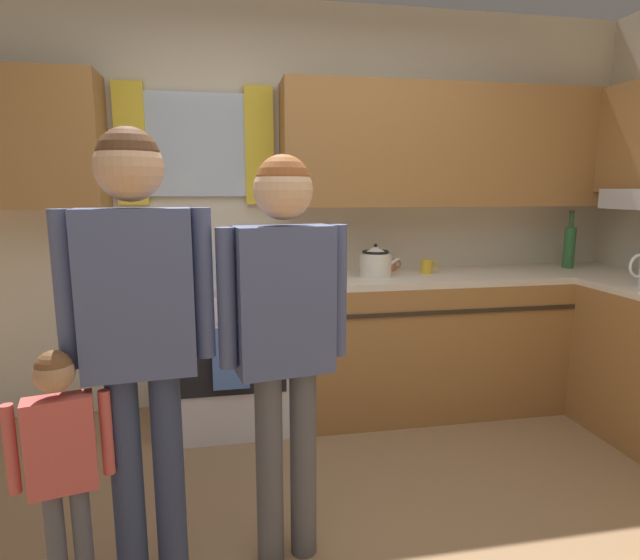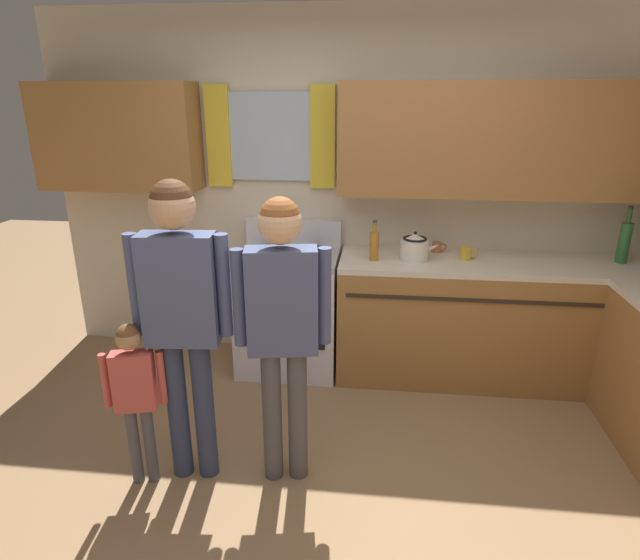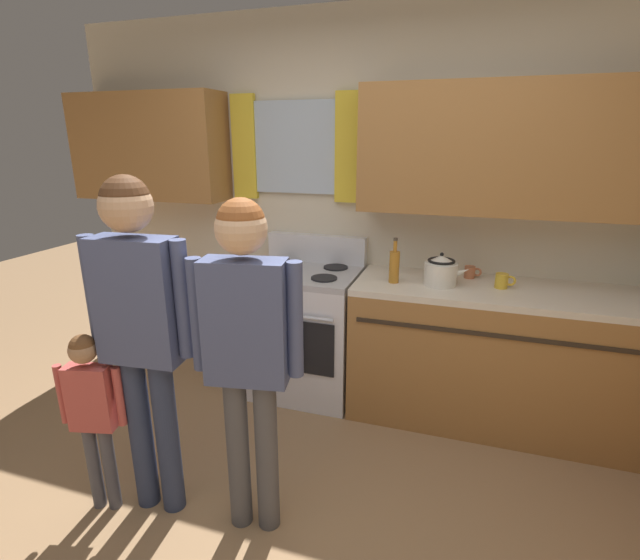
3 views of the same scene
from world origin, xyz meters
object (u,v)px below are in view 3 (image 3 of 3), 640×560
object	(u,v)px
cup_terracotta	(470,272)
small_child	(92,404)
bottle_oil_amber	(394,266)
mug_mustard_yellow	(502,281)
stove_oven	(305,329)
adult_holding_child	(139,314)
stovetop_kettle	(441,270)
adult_in_plaid	(246,335)

from	to	relation	value
cup_terracotta	small_child	bearing A→B (deg)	-136.27
bottle_oil_amber	mug_mustard_yellow	world-z (taller)	bottle_oil_amber
stove_oven	bottle_oil_amber	size ratio (longest dim) A/B	3.85
mug_mustard_yellow	adult_holding_child	world-z (taller)	adult_holding_child
bottle_oil_amber	stovetop_kettle	size ratio (longest dim) A/B	1.04
cup_terracotta	adult_in_plaid	bearing A→B (deg)	-121.78
mug_mustard_yellow	adult_in_plaid	world-z (taller)	adult_in_plaid
bottle_oil_amber	cup_terracotta	size ratio (longest dim) A/B	2.63
stovetop_kettle	small_child	xyz separation A→B (m)	(-1.47, -1.36, -0.41)
stove_oven	cup_terracotta	bearing A→B (deg)	9.06
stove_oven	stovetop_kettle	bearing A→B (deg)	-2.55
bottle_oil_amber	stovetop_kettle	xyz separation A→B (m)	(0.28, 0.04, -0.01)
stove_oven	adult_holding_child	xyz separation A→B (m)	(-0.31, -1.30, 0.56)
cup_terracotta	adult_holding_child	size ratio (longest dim) A/B	0.07
adult_in_plaid	small_child	size ratio (longest dim) A/B	1.67
small_child	mug_mustard_yellow	bearing A→B (deg)	37.64
adult_in_plaid	adult_holding_child	bearing A→B (deg)	-175.72
stove_oven	adult_in_plaid	xyz separation A→B (m)	(0.19, -1.27, 0.51)
mug_mustard_yellow	stovetop_kettle	xyz separation A→B (m)	(-0.36, -0.05, 0.05)
small_child	cup_terracotta	bearing A→B (deg)	43.73
mug_mustard_yellow	adult_holding_child	bearing A→B (deg)	-140.25
stove_oven	cup_terracotta	size ratio (longest dim) A/B	10.11
bottle_oil_amber	cup_terracotta	distance (m)	0.53
bottle_oil_amber	mug_mustard_yellow	bearing A→B (deg)	7.79
mug_mustard_yellow	small_child	bearing A→B (deg)	-142.36
bottle_oil_amber	mug_mustard_yellow	xyz separation A→B (m)	(0.65, 0.09, -0.06)
small_child	stovetop_kettle	bearing A→B (deg)	42.81
adult_in_plaid	small_child	distance (m)	0.86
mug_mustard_yellow	adult_holding_child	distance (m)	2.06
cup_terracotta	small_child	xyz separation A→B (m)	(-1.65, -1.57, -0.35)
cup_terracotta	bottle_oil_amber	bearing A→B (deg)	-151.48
stovetop_kettle	adult_in_plaid	bearing A→B (deg)	-120.25
adult_holding_child	small_child	distance (m)	0.52
stove_oven	adult_in_plaid	bearing A→B (deg)	-81.33
cup_terracotta	stovetop_kettle	bearing A→B (deg)	-129.64
stove_oven	small_child	xyz separation A→B (m)	(-0.56, -1.40, 0.12)
cup_terracotta	small_child	distance (m)	2.30
stovetop_kettle	mug_mustard_yellow	bearing A→B (deg)	8.12
cup_terracotta	stovetop_kettle	size ratio (longest dim) A/B	0.40
stove_oven	adult_holding_child	world-z (taller)	adult_holding_child
bottle_oil_amber	adult_holding_child	xyz separation A→B (m)	(-0.94, -1.23, 0.02)
bottle_oil_amber	adult_holding_child	distance (m)	1.54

